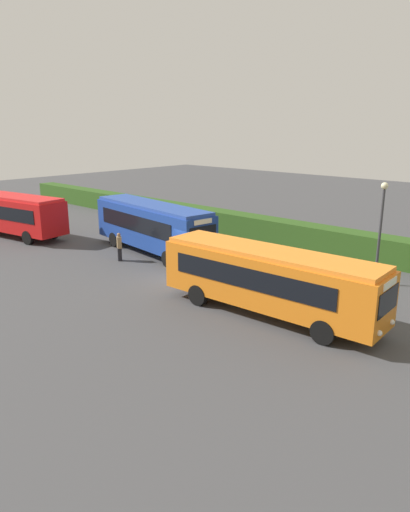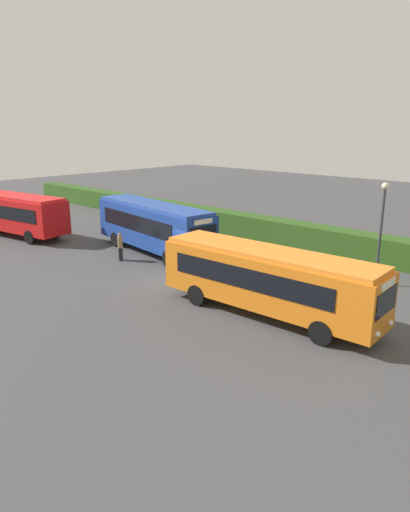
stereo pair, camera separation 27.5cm
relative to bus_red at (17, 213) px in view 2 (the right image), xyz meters
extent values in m
plane|color=#424244|center=(16.21, 1.86, -1.81)|extent=(107.15, 107.15, 0.00)
cube|color=red|center=(0.01, 0.00, -0.07)|extent=(9.22, 3.92, 2.39)
cube|color=red|center=(0.01, 0.00, 1.23)|extent=(8.92, 3.68, 0.20)
cube|color=black|center=(0.51, -1.16, 0.22)|extent=(6.87, 1.23, 0.96)
cube|color=black|center=(0.09, 1.26, 0.22)|extent=(6.87, 1.23, 0.96)
cylinder|color=black|center=(-2.91, 0.63, -1.31)|extent=(1.03, 0.45, 1.00)
cylinder|color=black|center=(2.93, -0.62, -1.31)|extent=(1.03, 0.45, 1.00)
cylinder|color=black|center=(2.55, 1.57, -1.31)|extent=(1.03, 0.45, 1.00)
cube|color=navy|center=(11.18, 3.86, 0.02)|extent=(10.53, 3.62, 2.56)
cube|color=#2747A0|center=(11.18, 3.86, 1.40)|extent=(10.20, 3.39, 0.20)
cube|color=black|center=(11.03, 5.08, 0.32)|extent=(7.99, 1.04, 1.02)
cube|color=black|center=(10.73, 2.71, 0.32)|extent=(7.99, 1.04, 1.02)
cube|color=black|center=(16.31, 3.21, 0.32)|extent=(0.28, 1.92, 1.07)
cube|color=silver|center=(16.31, 3.21, 1.12)|extent=(0.20, 1.29, 0.28)
cylinder|color=black|center=(14.49, 4.53, -1.31)|extent=(1.03, 0.40, 1.00)
cylinder|color=black|center=(14.22, 2.39, -1.31)|extent=(1.03, 0.40, 1.00)
cylinder|color=black|center=(8.14, 5.32, -1.31)|extent=(1.03, 0.40, 1.00)
cylinder|color=black|center=(7.87, 3.19, -1.31)|extent=(1.03, 0.40, 1.00)
sphere|color=silver|center=(16.41, 3.85, -0.91)|extent=(0.22, 0.22, 0.22)
sphere|color=silver|center=(16.25, 2.57, -0.91)|extent=(0.22, 0.22, 0.22)
cube|color=orange|center=(22.90, 0.40, -0.13)|extent=(10.41, 2.88, 2.26)
cube|color=orange|center=(22.90, 0.40, 1.10)|extent=(10.10, 2.67, 0.20)
cube|color=black|center=(22.54, 1.59, 0.14)|extent=(8.03, 0.44, 0.90)
cube|color=black|center=(22.66, -0.81, 0.14)|extent=(8.03, 0.44, 0.90)
cube|color=black|center=(28.06, 0.66, 0.14)|extent=(0.14, 1.94, 0.95)
cube|color=silver|center=(28.06, 0.66, 0.82)|extent=(0.10, 1.30, 0.28)
cylinder|color=black|center=(26.03, 1.65, -1.31)|extent=(1.01, 0.33, 1.00)
cylinder|color=black|center=(26.14, -0.52, -1.31)|extent=(1.01, 0.33, 1.00)
cylinder|color=black|center=(19.65, 1.33, -1.31)|extent=(1.01, 0.33, 1.00)
cylinder|color=black|center=(19.76, -0.84, -1.31)|extent=(1.01, 0.33, 1.00)
sphere|color=silver|center=(28.04, 1.31, -0.91)|extent=(0.22, 0.22, 0.22)
sphere|color=silver|center=(28.11, 0.01, -0.91)|extent=(0.22, 0.22, 0.22)
cube|color=black|center=(10.98, 1.29, -1.40)|extent=(0.39, 0.36, 0.83)
cube|color=olive|center=(10.98, 1.29, -0.63)|extent=(0.55, 0.47, 0.72)
sphere|color=#8C6647|center=(10.98, 1.29, -0.15)|extent=(0.23, 0.23, 0.23)
cube|color=black|center=(12.39, 6.83, -1.43)|extent=(0.35, 0.35, 0.77)
cube|color=#334C8C|center=(12.39, 6.83, -0.71)|extent=(0.47, 0.47, 0.67)
sphere|color=#8C6647|center=(12.39, 6.83, -0.27)|extent=(0.21, 0.21, 0.21)
cube|color=#2C501A|center=(16.21, 11.79, -0.97)|extent=(65.57, 1.65, 1.69)
cylinder|color=#38383D|center=(24.62, 7.75, 0.72)|extent=(0.14, 0.14, 5.07)
sphere|color=beige|center=(24.62, 7.75, 3.43)|extent=(0.36, 0.36, 0.36)
camera|label=1|loc=(34.17, -15.90, 6.44)|focal=33.10mm
camera|label=2|loc=(34.37, -15.71, 6.44)|focal=33.10mm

